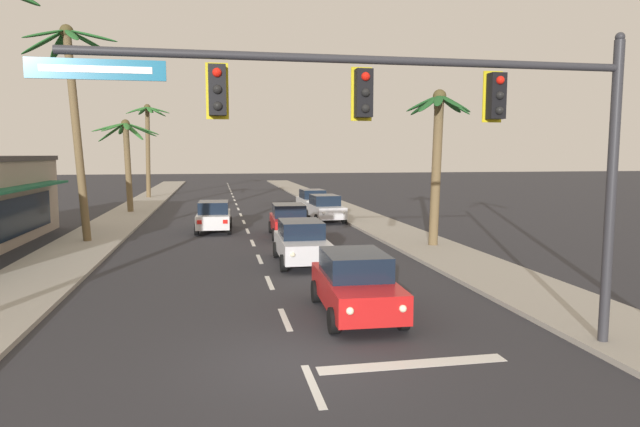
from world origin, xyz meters
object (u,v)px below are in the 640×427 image
object	(u,v)px
palm_left_second	(73,97)
palm_left_third	(127,146)
sedan_parked_mid_kerb	(313,201)
sedan_parked_nearest_kerb	(325,208)
sedan_lead_at_stop_bar	(355,283)
traffic_signal_mast	(444,120)
palm_right_second	(438,140)
palm_left_farthest	(148,133)
sedan_third_in_queue	(301,242)
sedan_fifth_in_queue	(289,220)
sedan_oncoming_far	(214,216)

from	to	relation	value
palm_left_second	palm_left_third	bearing A→B (deg)	88.78
sedan_parked_mid_kerb	palm_left_third	xyz separation A→B (m)	(-13.16, 1.77, 3.98)
sedan_parked_nearest_kerb	sedan_lead_at_stop_bar	bearing A→B (deg)	-99.06
traffic_signal_mast	palm_right_second	size ratio (longest dim) A/B	1.64
sedan_parked_nearest_kerb	palm_left_farthest	bearing A→B (deg)	122.32
sedan_third_in_queue	sedan_parked_mid_kerb	size ratio (longest dim) A/B	1.00
sedan_parked_nearest_kerb	palm_left_second	size ratio (longest dim) A/B	0.44
palm_left_farthest	sedan_parked_nearest_kerb	bearing A→B (deg)	-57.68
traffic_signal_mast	sedan_third_in_queue	distance (m)	11.45
traffic_signal_mast	sedan_fifth_in_queue	distance (m)	18.25
sedan_third_in_queue	palm_right_second	bearing A→B (deg)	19.80
traffic_signal_mast	sedan_lead_at_stop_bar	distance (m)	5.45
sedan_third_in_queue	sedan_oncoming_far	distance (m)	10.38
sedan_lead_at_stop_bar	sedan_third_in_queue	xyz separation A→B (m)	(-0.35, 7.15, 0.00)
sedan_lead_at_stop_bar	sedan_parked_mid_kerb	bearing A→B (deg)	82.50
sedan_third_in_queue	sedan_fifth_in_queue	distance (m)	7.17
sedan_fifth_in_queue	palm_right_second	bearing A→B (deg)	-37.75
traffic_signal_mast	palm_left_third	size ratio (longest dim) A/B	1.75
sedan_oncoming_far	sedan_parked_nearest_kerb	bearing A→B (deg)	25.41
sedan_lead_at_stop_bar	palm_left_farthest	world-z (taller)	palm_left_farthest
traffic_signal_mast	sedan_parked_mid_kerb	distance (m)	29.45
palm_left_third	palm_right_second	world-z (taller)	palm_right_second
sedan_lead_at_stop_bar	sedan_third_in_queue	distance (m)	7.16
sedan_parked_nearest_kerb	palm_left_second	distance (m)	16.01
sedan_third_in_queue	palm_left_third	distance (m)	22.67
sedan_third_in_queue	palm_right_second	world-z (taller)	palm_right_second
palm_left_second	sedan_parked_nearest_kerb	bearing A→B (deg)	26.02
sedan_lead_at_stop_bar	sedan_oncoming_far	size ratio (longest dim) A/B	1.00
sedan_third_in_queue	sedan_lead_at_stop_bar	bearing A→B (deg)	-87.16
sedan_parked_mid_kerb	palm_left_farthest	bearing A→B (deg)	130.73
palm_left_second	sedan_third_in_queue	bearing A→B (deg)	-34.29
sedan_fifth_in_queue	traffic_signal_mast	bearing A→B (deg)	-87.45
traffic_signal_mast	sedan_third_in_queue	bearing A→B (deg)	96.76
sedan_third_in_queue	sedan_parked_mid_kerb	xyz separation A→B (m)	(3.73, 18.45, 0.00)
sedan_oncoming_far	sedan_fifth_in_queue	bearing A→B (deg)	-34.61
sedan_fifth_in_queue	palm_left_farthest	distance (m)	28.99
traffic_signal_mast	sedan_parked_mid_kerb	xyz separation A→B (m)	(2.47, 29.06, -4.12)
traffic_signal_mast	sedan_fifth_in_queue	bearing A→B (deg)	92.55
sedan_third_in_queue	sedan_parked_nearest_kerb	world-z (taller)	same
traffic_signal_mast	palm_right_second	bearing A→B (deg)	67.56
sedan_oncoming_far	palm_left_third	size ratio (longest dim) A/B	0.67
palm_left_farthest	palm_left_second	bearing A→B (deg)	-90.46
sedan_oncoming_far	sedan_parked_mid_kerb	distance (m)	11.20
traffic_signal_mast	sedan_oncoming_far	bearing A→B (deg)	102.83
sedan_oncoming_far	palm_left_farthest	bearing A→B (deg)	104.29
sedan_parked_mid_kerb	palm_left_farthest	distance (m)	20.99
sedan_parked_nearest_kerb	palm_left_farthest	distance (m)	25.08
sedan_third_in_queue	sedan_parked_nearest_kerb	size ratio (longest dim) A/B	0.99
sedan_third_in_queue	palm_right_second	size ratio (longest dim) A/B	0.62
sedan_third_in_queue	palm_left_farthest	distance (m)	35.55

